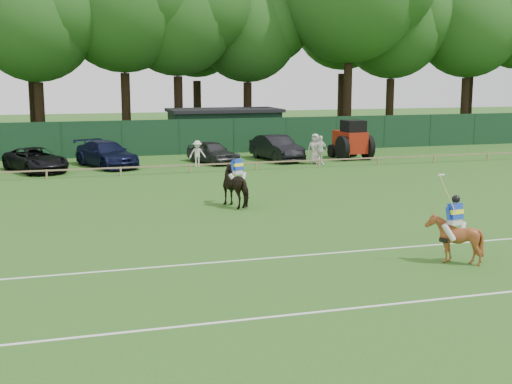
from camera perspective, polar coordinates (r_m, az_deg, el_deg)
name	(u,v)px	position (r m, az deg, el deg)	size (l,w,h in m)	color
ground	(267,250)	(22.49, 0.96, -4.84)	(160.00, 160.00, 0.00)	#1E4C14
horse_dark	(238,186)	(29.62, -1.54, 0.51)	(0.96, 2.11, 1.78)	black
horse_chestnut	(454,239)	(21.66, 16.17, -3.76)	(1.22, 1.37, 1.51)	brown
suv_black	(36,160)	(42.10, -17.89, 2.57)	(2.32, 5.03, 1.40)	black
sedan_navy	(106,154)	(43.10, -12.36, 3.10)	(2.21, 5.43, 1.58)	#101333
hatch_grey	(212,152)	(43.99, -3.71, 3.35)	(1.69, 4.19, 1.43)	#313133
estate_black	(277,148)	(45.33, 1.72, 3.69)	(1.74, 4.98, 1.64)	black
spectator_left	(197,154)	(42.43, -4.90, 3.21)	(1.04, 0.60, 1.61)	silver
spectator_mid	(320,150)	(43.27, 5.35, 3.49)	(1.08, 0.45, 1.84)	white
spectator_right	(315,149)	(43.76, 4.93, 3.62)	(0.94, 0.61, 1.92)	beige
rider_dark	(238,168)	(29.50, -1.53, 2.00)	(0.91, 0.55, 1.41)	silver
rider_chestnut	(455,216)	(21.50, 16.27, -1.94)	(0.96, 0.53, 2.05)	silver
polo_ball	(445,250)	(23.17, 15.45, -4.65)	(0.09, 0.09, 0.09)	silver
pitch_lines	(305,280)	(19.30, 4.12, -7.35)	(60.00, 5.10, 0.01)	silver
pitch_rail	(173,166)	(39.64, -6.90, 2.18)	(62.10, 0.10, 0.50)	#997F5B
perimeter_fence	(151,138)	(48.39, -8.73, 4.49)	(92.08, 0.08, 2.50)	#14351E
utility_shed	(224,128)	(52.43, -2.66, 5.32)	(8.40, 4.40, 3.04)	#14331E
tree_row	(162,144)	(56.67, -7.81, 4.02)	(96.00, 12.00, 21.00)	#26561C
tractor	(351,141)	(46.45, 7.94, 4.27)	(2.23, 3.17, 2.61)	maroon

